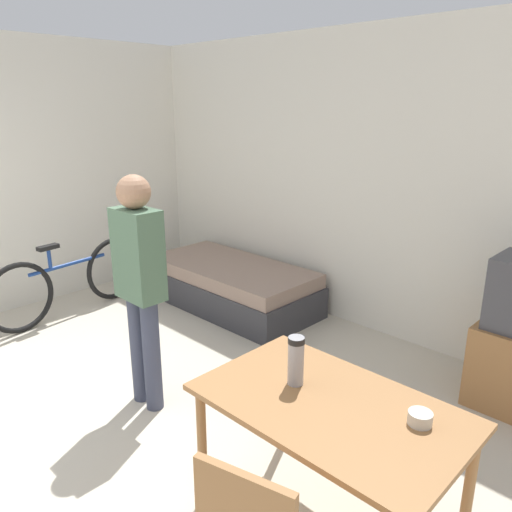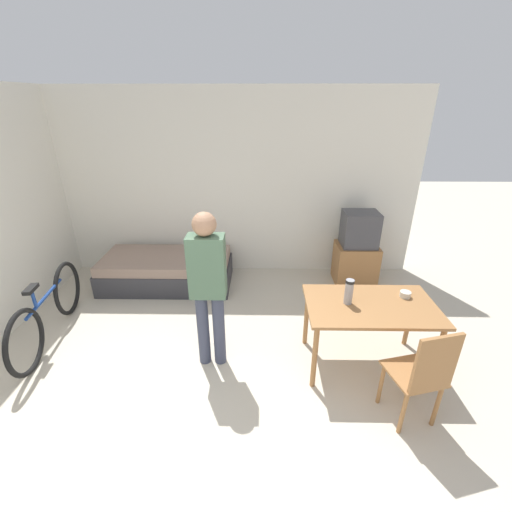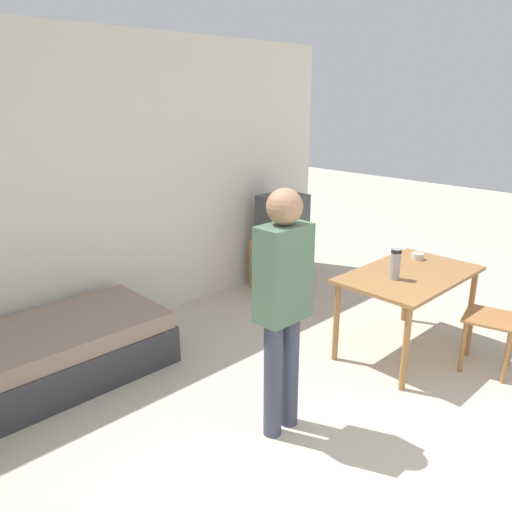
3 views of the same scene
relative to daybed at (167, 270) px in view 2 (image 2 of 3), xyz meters
The scene contains 10 objects.
ground_plane 3.04m from the daybed, 74.49° to the right, with size 20.00×20.00×0.00m, color beige.
wall_back 1.50m from the daybed, 34.57° to the left, with size 5.75×0.06×2.70m.
daybed is the anchor object (origin of this frame).
tv 2.80m from the daybed, ahead, with size 0.59×0.48×1.09m.
dining_table 2.98m from the daybed, 34.05° to the right, with size 1.24×0.76×0.72m.
wooden_chair 3.58m from the daybed, 41.59° to the right, with size 0.48×0.48×0.97m.
bicycle 1.62m from the daybed, 128.24° to the right, with size 0.27×1.73×0.76m.
person_standing 2.00m from the daybed, 61.77° to the right, with size 0.34×0.22×1.63m.
thermos_flask 2.83m from the daybed, 36.37° to the right, with size 0.08×0.08×0.25m.
mate_bowl 3.24m from the daybed, 28.18° to the right, with size 0.11×0.11×0.06m.
Camera 2 is at (0.57, -1.54, 2.52)m, focal length 24.00 mm.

